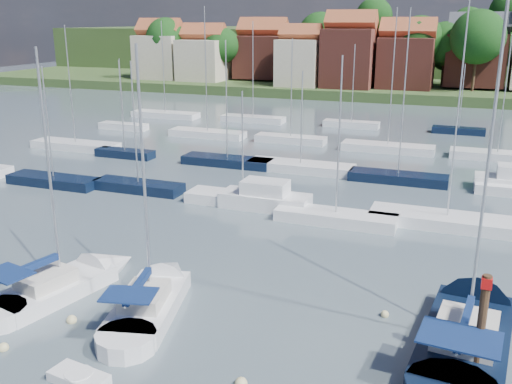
% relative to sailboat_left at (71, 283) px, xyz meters
% --- Properties ---
extents(ground, '(260.00, 260.00, 0.00)m').
position_rel_sailboat_left_xyz_m(ground, '(10.55, 36.90, -0.36)').
color(ground, '#495863').
rests_on(ground, ground).
extents(sailboat_left, '(4.89, 10.65, 14.07)m').
position_rel_sailboat_left_xyz_m(sailboat_left, '(0.00, 0.00, 0.00)').
color(sailboat_left, white).
rests_on(sailboat_left, ground).
extents(sailboat_centre, '(5.18, 10.85, 14.31)m').
position_rel_sailboat_left_xyz_m(sailboat_centre, '(5.13, 0.20, -0.00)').
color(sailboat_centre, white).
rests_on(sailboat_centre, ground).
extents(sailboat_navy, '(4.98, 14.00, 18.87)m').
position_rel_sailboat_left_xyz_m(sailboat_navy, '(20.58, 3.29, -0.02)').
color(sailboat_navy, black).
rests_on(sailboat_navy, ground).
extents(tender, '(2.63, 1.50, 0.54)m').
position_rel_sailboat_left_xyz_m(tender, '(5.71, -6.90, -0.15)').
color(tender, white).
rests_on(tender, ground).
extents(timber_piling, '(0.40, 0.40, 6.91)m').
position_rel_sailboat_left_xyz_m(timber_piling, '(20.81, -0.96, 1.08)').
color(timber_piling, '#4C331E').
rests_on(timber_piling, ground).
extents(buoy_b, '(0.47, 0.47, 0.47)m').
position_rel_sailboat_left_xyz_m(buoy_b, '(1.02, -6.09, -0.36)').
color(buoy_b, beige).
rests_on(buoy_b, ground).
extents(buoy_c, '(0.51, 0.51, 0.51)m').
position_rel_sailboat_left_xyz_m(buoy_c, '(2.31, -3.00, -0.36)').
color(buoy_c, beige).
rests_on(buoy_c, ground).
extents(buoy_e, '(0.41, 0.41, 0.41)m').
position_rel_sailboat_left_xyz_m(buoy_e, '(16.58, 2.97, -0.36)').
color(buoy_e, beige).
rests_on(buoy_e, ground).
extents(marina_field, '(79.62, 41.41, 15.93)m').
position_rel_sailboat_left_xyz_m(marina_field, '(12.46, 32.05, 0.07)').
color(marina_field, white).
rests_on(marina_field, ground).
extents(far_shore_town, '(212.46, 90.00, 22.27)m').
position_rel_sailboat_left_xyz_m(far_shore_town, '(12.78, 129.57, 4.25)').
color(far_shore_town, '#344D26').
rests_on(far_shore_town, ground).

